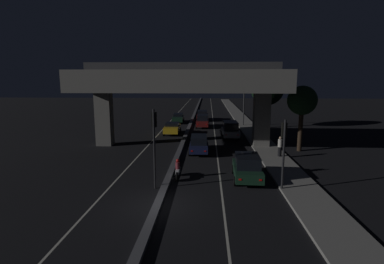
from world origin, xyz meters
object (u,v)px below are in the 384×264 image
(traffic_light_left_of_median, at_px, (154,135))
(car_taxi_yellow_lead_oncoming, at_px, (172,128))
(car_dark_green_lead, at_px, (247,167))
(street_lamp, at_px, (242,94))
(motorcycle_white_filtering_near, at_px, (178,170))
(car_dark_blue_second, at_px, (199,144))
(pedestrian_on_sidewalk, at_px, (280,146))
(traffic_light_right_of_median, at_px, (284,142))
(car_silver_third, at_px, (230,129))
(car_dark_green_second_oncoming, at_px, (178,118))
(car_dark_red_fourth, at_px, (203,121))
(car_dark_red_fifth, at_px, (202,115))

(traffic_light_left_of_median, relative_size, car_taxi_yellow_lead_oncoming, 1.29)
(car_dark_green_lead, xyz_separation_m, car_taxi_yellow_lead_oncoming, (-7.38, 17.60, -0.12))
(car_dark_green_lead, distance_m, car_taxi_yellow_lead_oncoming, 19.09)
(street_lamp, xyz_separation_m, motorcycle_white_filtering_near, (-7.11, -24.93, -4.28))
(street_lamp, height_order, car_dark_blue_second, street_lamp)
(car_dark_green_lead, bearing_deg, pedestrian_on_sidewalk, -29.38)
(car_dark_green_lead, bearing_deg, traffic_light_right_of_median, -133.56)
(car_dark_blue_second, xyz_separation_m, car_silver_third, (3.59, 7.61, 0.17))
(motorcycle_white_filtering_near, bearing_deg, car_dark_green_second_oncoming, 6.44)
(street_lamp, relative_size, car_taxi_yellow_lead_oncoming, 2.05)
(car_dark_blue_second, height_order, car_dark_red_fourth, car_dark_red_fourth)
(traffic_light_right_of_median, xyz_separation_m, pedestrian_on_sidewalk, (1.75, 8.08, -2.05))
(traffic_light_right_of_median, height_order, street_lamp, street_lamp)
(car_dark_red_fourth, xyz_separation_m, motorcycle_white_filtering_near, (-1.34, -23.56, -0.34))
(car_dark_green_second_oncoming, bearing_deg, car_dark_red_fifth, 126.70)
(traffic_light_right_of_median, distance_m, car_dark_blue_second, 11.61)
(street_lamp, xyz_separation_m, car_dark_green_lead, (-2.21, -24.96, -3.97))
(car_silver_third, bearing_deg, motorcycle_white_filtering_near, 161.05)
(car_dark_red_fifth, bearing_deg, car_silver_third, -166.27)
(street_lamp, relative_size, car_dark_red_fifth, 1.70)
(street_lamp, distance_m, car_dark_red_fifth, 9.62)
(car_taxi_yellow_lead_oncoming, relative_size, motorcycle_white_filtering_near, 2.10)
(car_taxi_yellow_lead_oncoming, distance_m, motorcycle_white_filtering_near, 17.75)
(street_lamp, height_order, motorcycle_white_filtering_near, street_lamp)
(pedestrian_on_sidewalk, bearing_deg, car_silver_third, 111.61)
(street_lamp, distance_m, car_taxi_yellow_lead_oncoming, 12.76)
(car_dark_red_fourth, relative_size, pedestrian_on_sidewalk, 2.41)
(car_dark_green_lead, height_order, car_dark_blue_second, car_dark_green_lead)
(traffic_light_right_of_median, distance_m, car_dark_red_fourth, 26.22)
(traffic_light_right_of_median, distance_m, car_dark_red_fifth, 33.87)
(traffic_light_left_of_median, distance_m, car_taxi_yellow_lead_oncoming, 19.79)
(traffic_light_right_of_median, bearing_deg, car_dark_red_fourth, 102.15)
(traffic_light_left_of_median, bearing_deg, street_lamp, 72.72)
(street_lamp, distance_m, motorcycle_white_filtering_near, 26.28)
(traffic_light_left_of_median, bearing_deg, pedestrian_on_sidewalk, 39.37)
(car_silver_third, bearing_deg, car_dark_green_lead, 178.54)
(car_silver_third, height_order, car_dark_red_fifth, car_silver_third)
(car_silver_third, xyz_separation_m, motorcycle_white_filtering_near, (-4.84, -15.56, -0.42))
(street_lamp, relative_size, motorcycle_white_filtering_near, 4.30)
(traffic_light_right_of_median, xyz_separation_m, street_lamp, (0.27, 26.91, 1.77))
(car_silver_third, bearing_deg, car_dark_green_second_oncoming, 29.41)
(traffic_light_right_of_median, bearing_deg, motorcycle_white_filtering_near, 163.84)
(traffic_light_left_of_median, distance_m, car_dark_green_second_oncoming, 30.37)
(traffic_light_right_of_median, distance_m, street_lamp, 26.97)
(traffic_light_left_of_median, height_order, street_lamp, street_lamp)
(car_dark_blue_second, bearing_deg, traffic_light_left_of_median, 164.75)
(motorcycle_white_filtering_near, bearing_deg, car_dark_red_fifth, -1.29)
(street_lamp, relative_size, car_silver_third, 2.00)
(traffic_light_right_of_median, relative_size, car_dark_green_second_oncoming, 0.97)
(car_dark_green_lead, relative_size, car_silver_third, 1.02)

